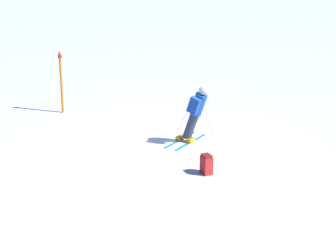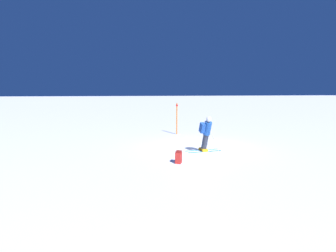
{
  "view_description": "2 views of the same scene",
  "coord_description": "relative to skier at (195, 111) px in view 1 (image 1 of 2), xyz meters",
  "views": [
    {
      "loc": [
        -9.83,
        12.42,
        5.25
      ],
      "look_at": [
        -1.44,
        1.5,
        0.93
      ],
      "focal_mm": 60.0,
      "sensor_mm": 36.0,
      "label": 1
    },
    {
      "loc": [
        -12.62,
        4.14,
        2.84
      ],
      "look_at": [
        0.56,
        1.42,
        1.06
      ],
      "focal_mm": 28.0,
      "sensor_mm": 36.0,
      "label": 2
    }
  ],
  "objects": [
    {
      "name": "trail_marker",
      "position": [
        5.39,
        0.09,
        0.18
      ],
      "size": [
        0.13,
        0.13,
        2.08
      ],
      "color": "orange",
      "rests_on": "ground"
    },
    {
      "name": "ground_plane",
      "position": [
        1.25,
        0.0,
        -0.96
      ],
      "size": [
        300.0,
        300.0,
        0.0
      ],
      "primitive_type": "plane",
      "color": "white"
    },
    {
      "name": "spare_backpack",
      "position": [
        -1.51,
        1.68,
        -0.72
      ],
      "size": [
        0.37,
        0.33,
        0.5
      ],
      "rotation": [
        0.0,
        0.0,
        2.65
      ],
      "color": "#AD231E",
      "rests_on": "ground"
    },
    {
      "name": "skier",
      "position": [
        0.0,
        0.0,
        0.0
      ],
      "size": [
        1.43,
        1.72,
        1.76
      ],
      "rotation": [
        0.0,
        0.0,
        0.09
      ],
      "color": "#1E7AC6",
      "rests_on": "ground"
    }
  ]
}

